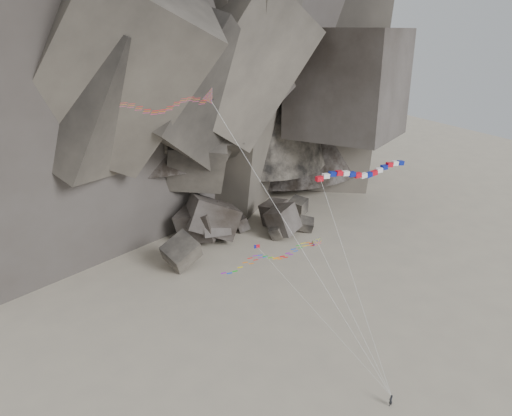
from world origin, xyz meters
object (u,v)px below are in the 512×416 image
parafoil_kite (268,257)px  pennant_kite (281,274)px  banner_kite (362,172)px  kite_flyer (391,400)px  delta_kite (163,105)px

parafoil_kite → pennant_kite: 3.74m
banner_kite → pennant_kite: 16.41m
kite_flyer → pennant_kite: (-9.13, 9.07, 14.00)m
banner_kite → parafoil_kite: banner_kite is taller
kite_flyer → pennant_kite: pennant_kite is taller
banner_kite → kite_flyer: bearing=-106.7°
delta_kite → parafoil_kite: bearing=-9.8°
kite_flyer → banner_kite: size_ratio=0.08×
banner_kite → pennant_kite: bearing=-161.9°
banner_kite → parafoil_kite: size_ratio=1.51×
kite_flyer → pennant_kite: 19.02m
delta_kite → banner_kite: delta_kite is taller
parafoil_kite → kite_flyer: bearing=-56.3°
kite_flyer → parafoil_kite: 21.04m
delta_kite → banner_kite: bearing=-10.6°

